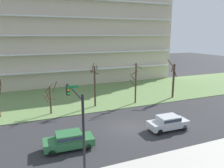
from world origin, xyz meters
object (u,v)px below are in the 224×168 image
traffic_signal_mast (77,114)px  sedan_silver_center_left (168,122)px  tree_center (95,85)px  tree_left (50,98)px  tree_right (135,82)px  tree_far_right (173,79)px  sedan_green_near_left (69,140)px

traffic_signal_mast → sedan_silver_center_left: bearing=14.8°
tree_center → traffic_signal_mast: 14.38m
traffic_signal_mast → tree_left: bearing=92.5°
tree_right → tree_far_right: size_ratio=0.96×
tree_center → tree_right: tree_center is taller
tree_right → traffic_signal_mast: 17.04m
tree_left → sedan_green_near_left: size_ratio=0.97×
tree_left → traffic_signal_mast: (0.56, -12.49, 2.14)m
tree_right → traffic_signal_mast: traffic_signal_mast is taller
tree_right → tree_far_right: tree_far_right is taller
sedan_silver_center_left → tree_far_right: bearing=51.9°
tree_right → sedan_silver_center_left: size_ratio=1.36×
sedan_silver_center_left → traffic_signal_mast: size_ratio=0.71×
tree_far_right → traffic_signal_mast: 22.57m
tree_right → traffic_signal_mast: size_ratio=0.96×
tree_far_right → sedan_green_near_left: (-18.85, -9.86, -2.20)m
tree_center → tree_far_right: tree_far_right is taller
sedan_silver_center_left → traffic_signal_mast: 11.40m
tree_left → sedan_silver_center_left: bearing=-41.3°
tree_center → sedan_green_near_left: 12.16m
tree_right → sedan_silver_center_left: 9.94m
tree_right → tree_left: bearing=179.5°
tree_left → tree_right: size_ratio=0.72×
tree_center → sedan_green_near_left: tree_center is taller
tree_left → tree_far_right: 19.23m
tree_center → tree_right: size_ratio=1.03×
sedan_green_near_left → tree_far_right: bearing=30.2°
tree_center → sedan_green_near_left: (-5.85, -10.40, -2.32)m
tree_center → sedan_silver_center_left: (4.86, -10.40, -2.32)m
tree_left → tree_right: 12.26m
tree_far_right → sedan_green_near_left: size_ratio=1.40×
tree_left → sedan_green_near_left: (0.35, -9.71, -1.28)m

